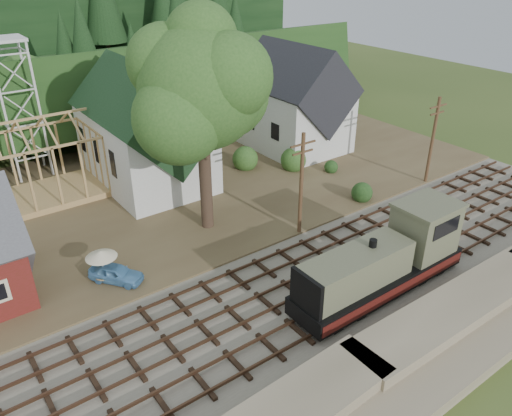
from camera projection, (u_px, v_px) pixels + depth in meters
ground at (267, 307)px, 29.87m from camera, size 140.00×140.00×0.00m
embankment at (375, 399)px, 23.83m from camera, size 64.00×5.00×1.60m
railroad_bed at (267, 306)px, 29.83m from camera, size 64.00×11.00×0.16m
village_flat at (139, 196)px, 42.59m from camera, size 64.00×26.00×0.30m
hillside at (54, 125)px, 59.72m from camera, size 70.00×28.96×12.74m
ridge at (20, 96)px, 71.09m from camera, size 80.00×20.00×12.00m
church at (146, 130)px, 42.47m from camera, size 8.40×15.17×13.00m
farmhouse at (294, 104)px, 50.51m from camera, size 8.40×10.80×10.60m
timber_frame at (46, 164)px, 40.83m from camera, size 8.20×6.20×6.99m
lattice_tower at (9, 67)px, 41.92m from camera, size 3.20×3.20×12.12m
big_tree at (203, 96)px, 33.37m from camera, size 10.90×8.40×14.70m
telegraph_pole_near at (301, 183)px, 35.23m from camera, size 2.20×0.28×8.00m
telegraph_pole_far at (433, 140)px, 43.09m from camera, size 2.20×0.28×8.00m
locomotive at (387, 261)px, 30.30m from camera, size 12.30×3.07×4.91m
car_blue at (116, 273)px, 31.37m from camera, size 3.22×3.60×1.18m
car_red at (301, 135)px, 54.13m from camera, size 4.32×3.26×1.09m
patio_set at (101, 255)px, 30.88m from camera, size 1.96×1.96×2.18m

